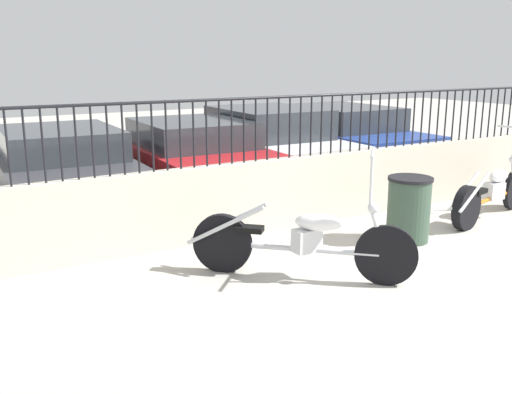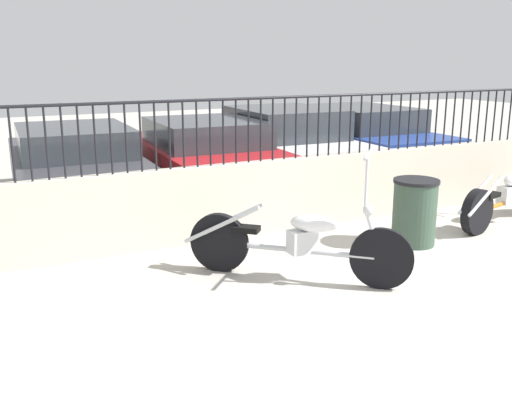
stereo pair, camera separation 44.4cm
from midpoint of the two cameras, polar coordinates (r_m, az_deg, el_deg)
ground_plane at (r=6.13m, az=19.32°, el=-8.43°), size 40.00×40.00×0.00m
low_wall at (r=7.89m, az=4.79°, el=0.84°), size 8.35×0.18×0.95m
fence_railing at (r=7.72m, az=4.94°, el=8.13°), size 8.35×0.04×0.81m
motorcycle_silver at (r=5.88m, az=1.48°, el=-4.31°), size 1.82×1.72×1.36m
motorcycle_orange at (r=8.53m, az=20.89°, el=0.25°), size 2.12×0.75×1.27m
trash_bin at (r=7.26m, az=13.34°, el=-1.19°), size 0.55×0.55×0.81m
car_dark_grey at (r=9.12m, az=-20.35°, el=2.84°), size 1.87×4.22×1.24m
car_red at (r=9.60m, az=-8.01°, el=4.11°), size 1.95×4.08×1.25m
car_white at (r=10.73m, az=-0.40°, el=5.42°), size 1.96×4.35×1.34m
car_blue at (r=11.93m, az=6.97°, el=6.09°), size 1.90×4.58×1.28m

